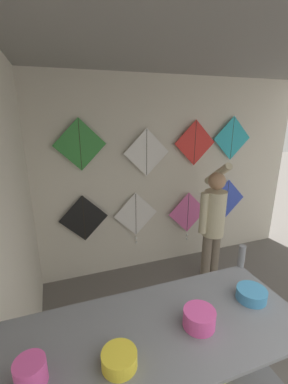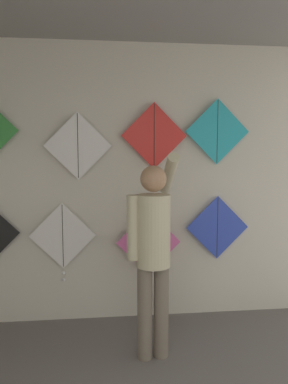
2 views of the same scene
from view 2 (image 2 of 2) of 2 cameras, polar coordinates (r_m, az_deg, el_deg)
back_panel at (r=3.82m, az=-5.40°, el=1.23°), size 4.46×0.06×2.80m
shopkeeper at (r=3.10m, az=1.39°, el=-7.94°), size 0.44×0.62×1.72m
kite_1 at (r=3.84m, az=-12.27°, el=-6.84°), size 0.66×0.04×0.80m
kite_2 at (r=3.86m, az=0.70°, el=-7.99°), size 0.66×0.04×0.80m
kite_3 at (r=3.98m, az=11.11°, el=-5.32°), size 0.66×0.01×0.66m
kite_5 at (r=3.73m, az=-10.04°, el=6.94°), size 0.66×0.01×0.66m
kite_6 at (r=3.76m, az=1.56°, el=8.56°), size 0.66×0.01×0.66m
kite_7 at (r=3.90m, az=11.12°, el=9.02°), size 0.66×0.01×0.66m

